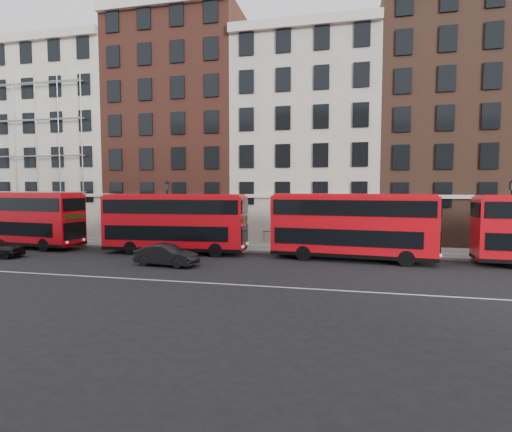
% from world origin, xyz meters
% --- Properties ---
extents(ground, '(120.00, 120.00, 0.00)m').
position_xyz_m(ground, '(0.00, 0.00, 0.00)').
color(ground, black).
rests_on(ground, ground).
extents(pavement, '(80.00, 5.00, 0.15)m').
position_xyz_m(pavement, '(0.00, 10.50, 0.07)').
color(pavement, gray).
rests_on(pavement, ground).
extents(kerb, '(80.00, 0.30, 0.16)m').
position_xyz_m(kerb, '(0.00, 8.00, 0.08)').
color(kerb, gray).
rests_on(kerb, ground).
extents(road_centre_line, '(70.00, 0.12, 0.01)m').
position_xyz_m(road_centre_line, '(0.00, -2.00, 0.01)').
color(road_centre_line, white).
rests_on(road_centre_line, ground).
extents(building_terrace, '(64.00, 11.95, 22.00)m').
position_xyz_m(building_terrace, '(-0.31, 17.88, 10.24)').
color(building_terrace, '#AEA896').
rests_on(building_terrace, ground).
extents(bus_a, '(10.96, 3.70, 4.52)m').
position_xyz_m(bus_a, '(-22.16, 6.35, 2.42)').
color(bus_a, red).
rests_on(bus_a, ground).
extents(bus_b, '(10.71, 3.25, 4.44)m').
position_xyz_m(bus_b, '(-8.68, 6.34, 2.38)').
color(bus_b, red).
rests_on(bus_b, ground).
extents(bus_c, '(10.91, 3.58, 4.50)m').
position_xyz_m(bus_c, '(4.13, 6.35, 2.41)').
color(bus_c, red).
rests_on(bus_c, ground).
extents(car_front, '(4.19, 1.88, 1.33)m').
position_xyz_m(car_front, '(-7.20, 1.82, 0.67)').
color(car_front, black).
rests_on(car_front, ground).
extents(lamp_post_left, '(0.44, 0.44, 5.33)m').
position_xyz_m(lamp_post_left, '(-10.31, 8.58, 3.08)').
color(lamp_post_left, black).
rests_on(lamp_post_left, pavement).
extents(lamp_post_right, '(0.44, 0.44, 5.33)m').
position_xyz_m(lamp_post_right, '(14.60, 8.76, 3.08)').
color(lamp_post_right, black).
rests_on(lamp_post_right, pavement).
extents(iron_railings, '(6.60, 0.06, 1.00)m').
position_xyz_m(iron_railings, '(0.00, 12.70, 0.65)').
color(iron_railings, black).
rests_on(iron_railings, pavement).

